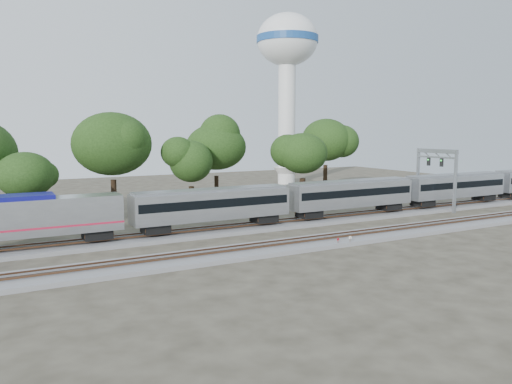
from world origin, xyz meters
The scene contains 15 objects.
ground centered at (0.00, 0.00, 0.00)m, with size 160.00×160.00×0.00m, color #383328.
track_far centered at (0.00, 6.00, 0.21)m, with size 160.00×5.00×0.73m.
track_near centered at (0.00, -4.00, 0.21)m, with size 160.00×5.00×0.73m.
train centered at (27.31, 6.00, 3.32)m, with size 113.91×3.26×4.80m.
switch_stand_red centered at (6.05, -5.93, 0.56)m, with size 0.28×0.05×0.88m.
switch_stand_white centered at (7.43, -6.09, 0.62)m, with size 0.30×0.11×0.97m.
switch_lever centered at (6.02, -5.95, 0.15)m, with size 0.50×0.30×0.30m, color #512D19.
water_tower centered at (32.55, 46.13, 26.35)m, with size 12.85×12.85×35.57m.
signal_gantry centered at (32.82, 6.00, 6.40)m, with size 0.61×7.22×8.78m.
tree_2 centered at (-20.46, 14.02, 6.67)m, with size 6.81×6.81×9.60m.
tree_3 centered at (-10.05, 19.19, 9.74)m, with size 9.91×9.91×13.97m.
tree_4 centered at (0.15, 18.50, 7.28)m, with size 7.42×7.42×10.46m.
tree_5 centered at (5.31, 21.78, 9.02)m, with size 9.19×9.19×12.95m.
tree_6 centered at (17.30, 17.20, 8.03)m, with size 8.18×8.18×11.53m.
tree_7 centered at (29.80, 28.49, 9.71)m, with size 9.88×9.88×13.93m.
Camera 1 is at (-24.14, -44.46, 11.46)m, focal length 35.00 mm.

